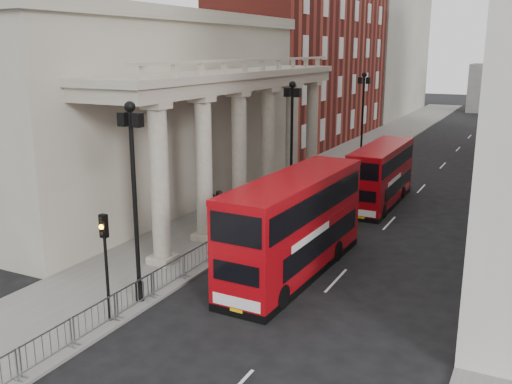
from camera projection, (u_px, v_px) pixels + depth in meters
ground at (84, 349)px, 20.28m from camera, size 260.00×260.00×0.00m
sidewalk_west at (312, 176)px, 47.57m from camera, size 6.00×140.00×0.12m
kerb at (345, 180)px, 46.29m from camera, size 0.20×140.00×0.14m
portico_building at (147, 115)px, 38.99m from camera, size 9.00×28.00×12.00m
brick_building at (310, 44)px, 63.78m from camera, size 9.00×32.00×22.00m
west_building_far at (382, 52)px, 91.75m from camera, size 9.00×30.00×20.00m
monument_column at (502, 14)px, 93.52m from camera, size 8.00×8.00×54.20m
lamp_post_south at (134, 190)px, 22.81m from camera, size 1.05×0.44×8.32m
lamp_post_mid at (292, 137)px, 36.68m from camera, size 1.05×0.44×8.32m
lamp_post_north at (363, 113)px, 50.55m from camera, size 1.05×0.44×8.32m
traffic_light at (105, 248)px, 21.46m from camera, size 0.28×0.33×4.30m
crowd_barriers at (116, 306)px, 22.20m from camera, size 0.50×18.75×1.10m
bus_near at (295, 224)px, 26.65m from camera, size 2.98×10.96×4.70m
bus_far at (381, 174)px, 38.82m from camera, size 2.36×9.46×4.08m
pedestrian_a at (229, 210)px, 34.41m from camera, size 0.65×0.49×1.63m
pedestrian_b at (212, 206)px, 35.49m from camera, size 0.80×0.64×1.56m
pedestrian_c at (219, 203)px, 35.84m from camera, size 0.98×0.87×1.69m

